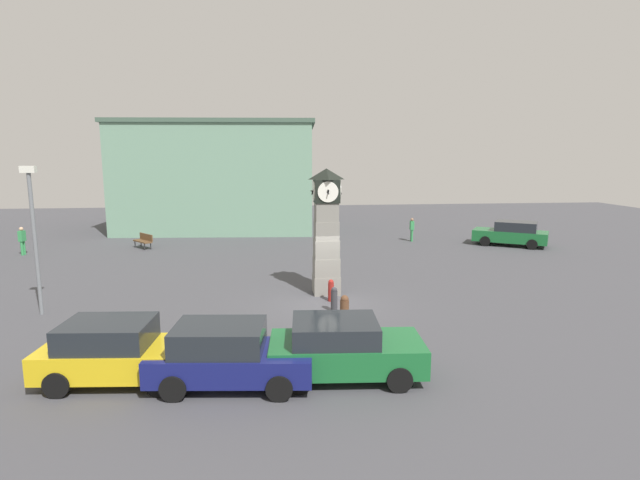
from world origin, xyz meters
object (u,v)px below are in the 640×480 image
at_px(bollard_near_tower, 331,290).
at_px(pedestrian_near_bench, 412,228).
at_px(bench, 144,240).
at_px(pedestrian_crossing_lot, 22,239).
at_px(car_navy_sedan, 117,351).
at_px(car_near_tower, 228,355).
at_px(car_by_building, 343,348).
at_px(street_lamp_far_side, 34,229).
at_px(clock_tower, 326,233).
at_px(bollard_far_row, 344,308).
at_px(car_far_lot, 512,233).
at_px(bollard_mid_row, 334,299).

relative_size(bollard_near_tower, pedestrian_near_bench, 0.56).
bearing_deg(bollard_near_tower, bench, 128.46).
bearing_deg(pedestrian_crossing_lot, bench, 12.30).
xyz_separation_m(car_navy_sedan, pedestrian_near_bench, (13.67, 19.84, 0.10)).
xyz_separation_m(car_near_tower, car_by_building, (2.94, 0.13, -0.00)).
height_order(pedestrian_near_bench, street_lamp_far_side, street_lamp_far_side).
relative_size(clock_tower, car_near_tower, 1.24).
bearing_deg(bollard_far_row, pedestrian_near_bench, 65.75).
distance_m(clock_tower, car_by_building, 8.27).
distance_m(bollard_near_tower, bollard_far_row, 2.54).
bearing_deg(street_lamp_far_side, car_far_lot, 25.73).
relative_size(bollard_far_row, car_by_building, 0.23).
distance_m(car_navy_sedan, car_by_building, 5.78).
bearing_deg(bollard_mid_row, clock_tower, 89.53).
height_order(car_near_tower, car_far_lot, car_far_lot).
height_order(bollard_mid_row, car_far_lot, car_far_lot).
distance_m(clock_tower, bollard_near_tower, 2.43).
bearing_deg(bench, clock_tower, -48.85).
bearing_deg(pedestrian_crossing_lot, pedestrian_near_bench, 5.02).
bearing_deg(pedestrian_near_bench, car_near_tower, -118.03).
bearing_deg(pedestrian_near_bench, clock_tower, -121.09).
bearing_deg(car_near_tower, clock_tower, 66.87).
xyz_separation_m(car_near_tower, pedestrian_crossing_lot, (-13.05, 18.26, 0.15)).
bearing_deg(clock_tower, pedestrian_near_bench, 58.91).
height_order(bollard_far_row, pedestrian_near_bench, pedestrian_near_bench).
bearing_deg(car_by_building, bollard_mid_row, 84.44).
relative_size(bollard_far_row, pedestrian_crossing_lot, 0.58).
bearing_deg(car_near_tower, car_navy_sedan, 169.61).
bearing_deg(bollard_near_tower, car_far_lot, 39.89).
height_order(clock_tower, pedestrian_crossing_lot, clock_tower).
xyz_separation_m(car_by_building, pedestrian_near_bench, (7.90, 20.23, 0.11)).
xyz_separation_m(bollard_far_row, bench, (-10.22, 15.23, 0.04)).
xyz_separation_m(bollard_near_tower, pedestrian_crossing_lot, (-16.58, 11.28, 0.49)).
height_order(bollard_far_row, street_lamp_far_side, street_lamp_far_side).
bearing_deg(street_lamp_far_side, car_navy_sedan, -53.98).
height_order(clock_tower, bollard_far_row, clock_tower).
height_order(bollard_near_tower, car_near_tower, car_near_tower).
bearing_deg(bollard_mid_row, bench, 125.53).
height_order(car_navy_sedan, street_lamp_far_side, street_lamp_far_side).
height_order(car_by_building, pedestrian_near_bench, pedestrian_near_bench).
bearing_deg(pedestrian_near_bench, pedestrian_crossing_lot, -174.98).
height_order(bollard_near_tower, bollard_mid_row, bollard_mid_row).
distance_m(bollard_near_tower, car_navy_sedan, 9.08).
height_order(bollard_far_row, bench, bollard_far_row).
bearing_deg(bench, bollard_far_row, -56.14).
xyz_separation_m(pedestrian_near_bench, pedestrian_crossing_lot, (-23.89, -2.10, 0.04)).
bearing_deg(bollard_mid_row, pedestrian_near_bench, 63.42).
distance_m(bollard_far_row, car_near_tower, 5.77).
bearing_deg(bollard_mid_row, pedestrian_crossing_lot, 142.63).
height_order(bollard_near_tower, bollard_far_row, bollard_far_row).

